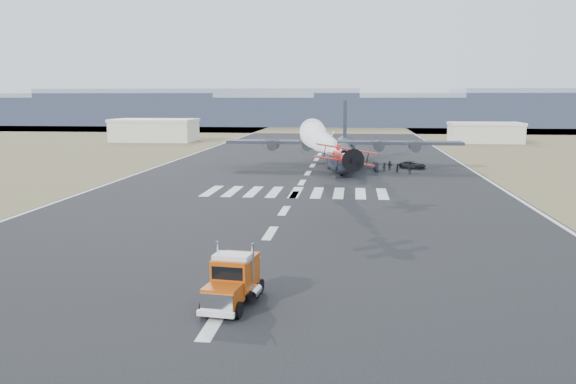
% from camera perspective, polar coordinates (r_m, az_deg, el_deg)
% --- Properties ---
extents(ground, '(500.00, 500.00, 0.00)m').
position_cam_1_polar(ground, '(37.09, -6.89, -12.00)').
color(ground, black).
rests_on(ground, ground).
extents(scrub_far, '(500.00, 80.00, 0.00)m').
position_cam_1_polar(scrub_far, '(264.18, 4.51, 5.98)').
color(scrub_far, brown).
rests_on(scrub_far, ground).
extents(runway_markings, '(60.00, 260.00, 0.01)m').
position_cam_1_polar(runway_markings, '(94.99, 1.31, 0.89)').
color(runway_markings, silver).
rests_on(runway_markings, ground).
extents(ridge_seg_b, '(150.00, 50.00, 15.00)m').
position_cam_1_polar(ridge_seg_b, '(324.61, -19.09, 7.38)').
color(ridge_seg_b, gray).
rests_on(ridge_seg_b, ground).
extents(ridge_seg_c, '(150.00, 50.00, 17.00)m').
position_cam_1_polar(ridge_seg_c, '(302.71, -7.80, 7.90)').
color(ridge_seg_c, gray).
rests_on(ridge_seg_c, ground).
extents(ridge_seg_d, '(150.00, 50.00, 13.00)m').
position_cam_1_polar(ridge_seg_d, '(293.91, 4.71, 7.53)').
color(ridge_seg_d, gray).
rests_on(ridge_seg_d, ground).
extents(ridge_seg_e, '(150.00, 50.00, 15.00)m').
position_cam_1_polar(ridge_seg_e, '(299.24, 17.36, 7.38)').
color(ridge_seg_e, gray).
rests_on(ridge_seg_e, ground).
extents(hangar_left, '(24.50, 14.50, 6.70)m').
position_cam_1_polar(hangar_left, '(188.80, -12.38, 5.69)').
color(hangar_left, beige).
rests_on(hangar_left, ground).
extents(hangar_right, '(20.50, 12.50, 5.90)m').
position_cam_1_polar(hangar_right, '(187.87, 17.97, 5.33)').
color(hangar_right, beige).
rests_on(hangar_right, ground).
extents(semi_truck, '(3.18, 7.54, 3.33)m').
position_cam_1_polar(semi_truck, '(39.52, -5.15, -8.15)').
color(semi_truck, black).
rests_on(semi_truck, ground).
extents(aerobatic_biplane, '(6.79, 6.23, 3.14)m').
position_cam_1_polar(aerobatic_biplane, '(64.89, 5.31, 3.33)').
color(aerobatic_biplane, red).
extents(smoke_trail, '(8.19, 36.23, 4.27)m').
position_cam_1_polar(smoke_trail, '(94.49, 2.60, 5.25)').
color(smoke_trail, white).
extents(transport_aircraft, '(43.39, 35.79, 12.58)m').
position_cam_1_polar(transport_aircraft, '(116.15, 5.21, 3.92)').
color(transport_aircraft, '#1F262F').
rests_on(transport_aircraft, ground).
extents(support_vehicle, '(5.46, 4.34, 1.38)m').
position_cam_1_polar(support_vehicle, '(116.15, 11.57, 2.51)').
color(support_vehicle, black).
rests_on(support_vehicle, ground).
extents(crew_a, '(0.76, 0.81, 1.74)m').
position_cam_1_polar(crew_a, '(110.42, 8.11, 2.38)').
color(crew_a, black).
rests_on(crew_a, ground).
extents(crew_b, '(1.05, 0.91, 1.84)m').
position_cam_1_polar(crew_b, '(108.24, 4.43, 2.34)').
color(crew_b, black).
rests_on(crew_b, ground).
extents(crew_c, '(1.09, 1.00, 1.57)m').
position_cam_1_polar(crew_c, '(111.12, 9.01, 2.35)').
color(crew_c, black).
rests_on(crew_c, ground).
extents(crew_d, '(1.10, 0.59, 1.85)m').
position_cam_1_polar(crew_d, '(106.97, 11.33, 2.12)').
color(crew_d, black).
rests_on(crew_d, ground).
extents(crew_e, '(0.92, 0.61, 1.78)m').
position_cam_1_polar(crew_e, '(109.24, 8.30, 2.32)').
color(crew_e, black).
rests_on(crew_e, ground).
extents(crew_f, '(1.38, 1.51, 1.67)m').
position_cam_1_polar(crew_f, '(112.84, 9.49, 2.47)').
color(crew_f, black).
rests_on(crew_f, ground).
extents(crew_g, '(0.86, 0.84, 1.83)m').
position_cam_1_polar(crew_g, '(112.35, 6.05, 2.55)').
color(crew_g, black).
rests_on(crew_g, ground).
extents(crew_h, '(0.95, 0.80, 1.67)m').
position_cam_1_polar(crew_h, '(108.11, 10.22, 2.17)').
color(crew_h, black).
rests_on(crew_h, ground).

